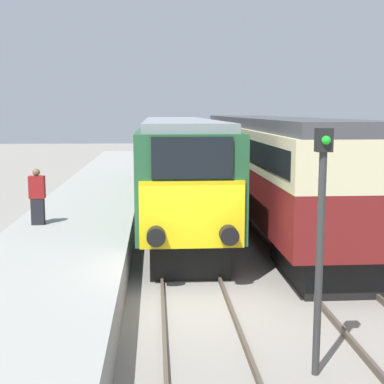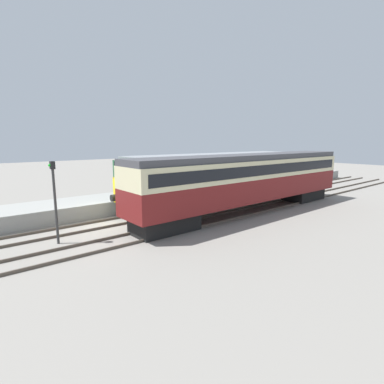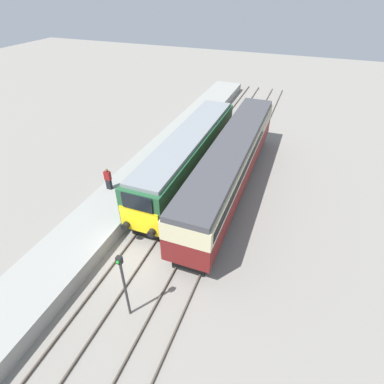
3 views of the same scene
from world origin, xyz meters
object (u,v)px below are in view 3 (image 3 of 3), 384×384
at_px(passenger_carriage, 232,160).
at_px(person_on_platform, 108,179).
at_px(locomotive, 188,155).
at_px(signal_post, 124,282).

height_order(passenger_carriage, person_on_platform, passenger_carriage).
bearing_deg(person_on_platform, passenger_carriage, 30.84).
height_order(locomotive, signal_post, signal_post).
xyz_separation_m(passenger_carriage, signal_post, (-1.70, -12.09, -0.07)).
relative_size(locomotive, signal_post, 4.01).
xyz_separation_m(passenger_carriage, person_on_platform, (-7.66, -4.57, -0.66)).
xyz_separation_m(locomotive, person_on_platform, (-4.26, -4.55, -0.45)).
height_order(person_on_platform, signal_post, signal_post).
distance_m(passenger_carriage, signal_post, 12.21).
height_order(locomotive, person_on_platform, locomotive).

